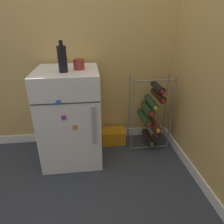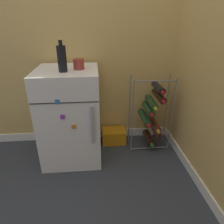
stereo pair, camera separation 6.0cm
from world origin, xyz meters
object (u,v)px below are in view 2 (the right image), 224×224
wine_rack (152,115)px  fridge_top_cup (79,64)px  mini_fridge (71,116)px  fridge_top_bottle (62,58)px  soda_box (114,136)px

wine_rack → fridge_top_cup: bearing=-172.5°
mini_fridge → fridge_top_cup: 0.50m
wine_rack → fridge_top_bottle: 1.04m
mini_fridge → fridge_top_bottle: size_ratio=3.62×
mini_fridge → fridge_top_cup: fridge_top_cup is taller
fridge_top_cup → fridge_top_bottle: (-0.12, -0.08, 0.06)m
wine_rack → fridge_top_cup: 0.90m
wine_rack → soda_box: bearing=164.8°
fridge_top_cup → soda_box: bearing=31.6°
soda_box → fridge_top_bottle: (-0.44, -0.28, 0.91)m
wine_rack → soda_box: (-0.38, 0.10, -0.30)m
wine_rack → fridge_top_bottle: size_ratio=3.19×
wine_rack → soda_box: size_ratio=3.00×
fridge_top_bottle → mini_fridge: bearing=81.8°
soda_box → fridge_top_cup: bearing=-148.4°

